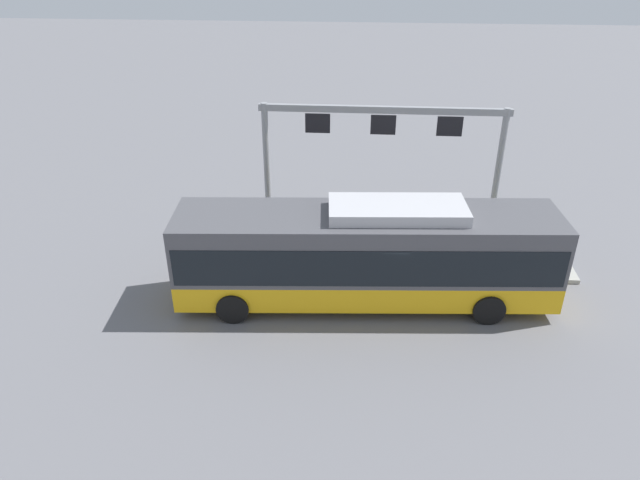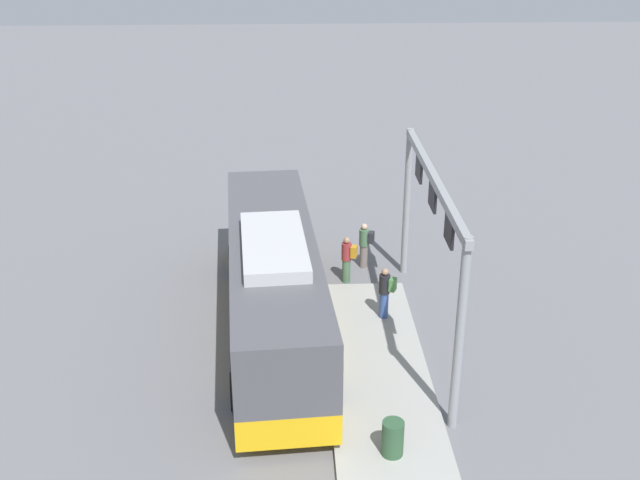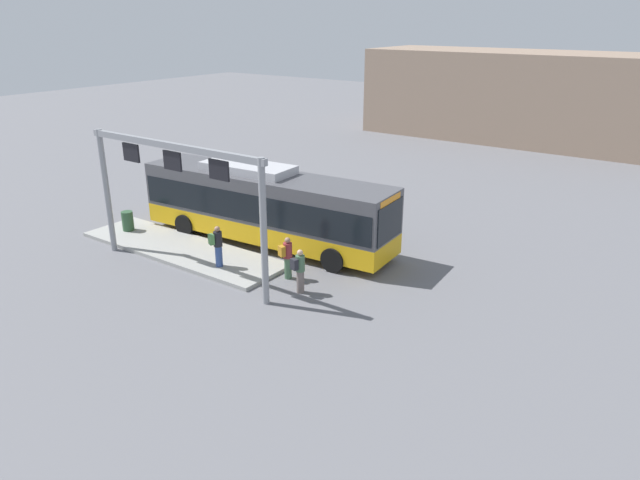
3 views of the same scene
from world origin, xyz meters
TOP-DOWN VIEW (x-y plane):
  - ground_plane at (0.00, 0.00)m, footprint 120.00×120.00m
  - platform_curb at (-2.34, -2.88)m, footprint 10.00×2.80m
  - bus_main at (-0.01, -0.00)m, footprint 12.00×3.35m
  - person_boarding at (3.13, -2.45)m, footprint 0.47×0.59m
  - person_waiting_near at (4.26, -3.15)m, footprint 0.44×0.59m
  - person_waiting_mid at (0.42, -3.41)m, footprint 0.50×0.60m
  - platform_sign_gantry at (-0.47, -4.50)m, footprint 8.96×0.24m
  - trash_bin at (-5.94, -2.83)m, footprint 0.52×0.52m

SIDE VIEW (x-z plane):
  - ground_plane at x=0.00m, z-range 0.00..0.00m
  - platform_curb at x=-2.34m, z-range 0.00..0.16m
  - trash_bin at x=-5.94m, z-range 0.16..1.06m
  - person_boarding at x=3.13m, z-range 0.06..1.73m
  - person_waiting_near at x=4.26m, z-range 0.06..1.73m
  - person_waiting_mid at x=0.42m, z-range 0.22..1.89m
  - bus_main at x=-0.01m, z-range 0.08..3.54m
  - platform_sign_gantry at x=-0.47m, z-range 1.14..6.34m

